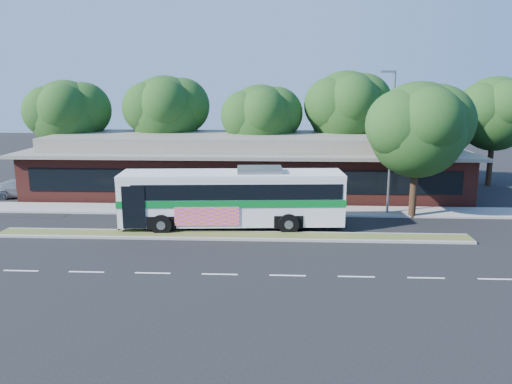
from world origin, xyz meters
TOP-DOWN VIEW (x-y plane):
  - ground at (0.00, 0.00)m, footprint 120.00×120.00m
  - median_strip at (0.00, 0.60)m, footprint 26.00×1.10m
  - sidewalk at (0.00, 6.40)m, footprint 44.00×2.60m
  - parking_lot at (-18.00, 10.00)m, footprint 14.00×12.00m
  - plaza_building at (0.00, 12.99)m, footprint 33.20×11.20m
  - lamp_post at (9.56, 6.00)m, footprint 0.93×0.18m
  - tree_bg_a at (-14.58, 15.14)m, footprint 6.47×5.80m
  - tree_bg_b at (-6.57, 16.14)m, footprint 6.69×6.00m
  - tree_bg_c at (1.40, 15.13)m, footprint 6.24×5.60m
  - tree_bg_d at (8.45, 16.15)m, footprint 6.91×6.20m
  - tree_bg_e at (14.42, 15.14)m, footprint 6.47×5.80m
  - tree_bg_f at (20.43, 16.14)m, footprint 6.69×6.00m
  - transit_bus at (-0.07, 2.40)m, footprint 12.95×3.67m
  - sedan at (-16.45, 9.90)m, footprint 4.92×3.16m
  - sidewalk_tree at (11.42, 5.44)m, footprint 6.53×5.86m

SIDE VIEW (x-z plane):
  - ground at x=0.00m, z-range 0.00..0.00m
  - parking_lot at x=-18.00m, z-range 0.00..0.01m
  - sidewalk at x=0.00m, z-range 0.00..0.12m
  - median_strip at x=0.00m, z-range 0.00..0.15m
  - sedan at x=-16.45m, z-range 0.00..1.33m
  - transit_bus at x=-0.07m, z-range 0.20..3.80m
  - plaza_building at x=0.00m, z-range -0.10..4.35m
  - lamp_post at x=9.56m, z-range 0.37..9.44m
  - tree_bg_c at x=1.40m, z-range 1.46..9.72m
  - sidewalk_tree at x=11.42m, z-range 1.43..9.87m
  - tree_bg_e at x=14.42m, z-range 1.49..10.00m
  - tree_bg_a at x=-14.58m, z-range 1.55..10.18m
  - tree_bg_f at x=20.43m, z-range 1.60..10.52m
  - tree_bg_b at x=-6.57m, z-range 1.64..10.64m
  - tree_bg_d at x=8.45m, z-range 1.73..11.10m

